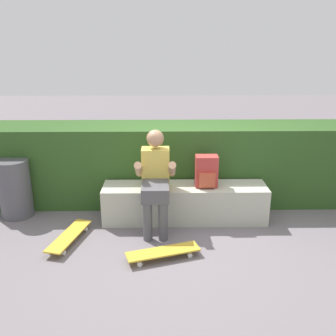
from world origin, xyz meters
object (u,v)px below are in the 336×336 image
object	(u,v)px
person_skater	(155,178)
skateboard_near_person	(163,252)
backpack_on_bench	(206,172)
bench_main	(185,203)
skateboard_beside_bench	(69,236)
trash_bin	(15,188)

from	to	relation	value
person_skater	skateboard_near_person	world-z (taller)	person_skater
skateboard_near_person	backpack_on_bench	world-z (taller)	backpack_on_bench
skateboard_near_person	backpack_on_bench	distance (m)	1.23
bench_main	skateboard_beside_bench	world-z (taller)	bench_main
skateboard_near_person	skateboard_beside_bench	bearing A→B (deg)	161.48
skateboard_beside_bench	person_skater	bearing A→B (deg)	18.98
skateboard_near_person	trash_bin	xyz separation A→B (m)	(-1.95, 1.09, 0.31)
backpack_on_bench	person_skater	bearing A→B (deg)	-161.97
bench_main	person_skater	size ratio (longest dim) A/B	1.72
backpack_on_bench	trash_bin	bearing A→B (deg)	176.21
person_skater	backpack_on_bench	distance (m)	0.67
person_skater	backpack_on_bench	bearing A→B (deg)	18.03
trash_bin	bench_main	bearing A→B (deg)	-4.00
skateboard_beside_bench	trash_bin	world-z (taller)	trash_bin
person_skater	skateboard_near_person	xyz separation A→B (m)	(0.09, -0.71, -0.59)
bench_main	person_skater	world-z (taller)	person_skater
skateboard_near_person	trash_bin	bearing A→B (deg)	150.86
person_skater	trash_bin	xyz separation A→B (m)	(-1.86, 0.37, -0.28)
bench_main	trash_bin	bearing A→B (deg)	176.00
person_skater	skateboard_beside_bench	distance (m)	1.22
backpack_on_bench	trash_bin	distance (m)	2.52
skateboard_near_person	skateboard_beside_bench	world-z (taller)	same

